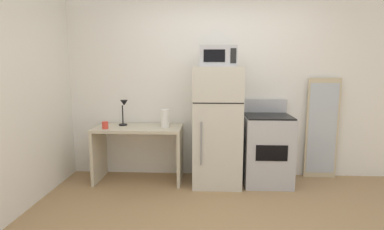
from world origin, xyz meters
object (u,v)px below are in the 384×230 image
at_px(desk, 139,143).
at_px(leaning_mirror, 322,129).
at_px(microwave, 218,56).
at_px(oven_range, 267,149).
at_px(desk_lamp, 124,108).
at_px(refrigerator, 217,126).
at_px(coffee_mug, 105,125).
at_px(paper_towel_roll, 165,118).

relative_size(desk, leaning_mirror, 0.83).
bearing_deg(leaning_mirror, microwave, -168.34).
bearing_deg(oven_range, desk_lamp, 177.59).
bearing_deg(microwave, leaning_mirror, 11.66).
xyz_separation_m(desk_lamp, refrigerator, (1.27, -0.11, -0.22)).
relative_size(microwave, leaning_mirror, 0.33).
height_order(coffee_mug, microwave, microwave).
relative_size(coffee_mug, leaning_mirror, 0.07).
xyz_separation_m(coffee_mug, microwave, (1.46, 0.10, 0.88)).
xyz_separation_m(coffee_mug, leaning_mirror, (2.92, 0.40, -0.10)).
distance_m(desk_lamp, leaning_mirror, 2.75).
bearing_deg(oven_range, microwave, -175.96).
xyz_separation_m(desk, microwave, (1.05, -0.06, 1.16)).
height_order(paper_towel_roll, leaning_mirror, leaning_mirror).
bearing_deg(microwave, desk, 176.84).
relative_size(oven_range, leaning_mirror, 0.79).
distance_m(desk_lamp, microwave, 1.45).
bearing_deg(desk_lamp, coffee_mug, -129.86).
relative_size(coffee_mug, refrigerator, 0.06).
relative_size(paper_towel_roll, microwave, 0.52).
height_order(coffee_mug, refrigerator, refrigerator).
distance_m(desk_lamp, paper_towel_roll, 0.60).
xyz_separation_m(desk_lamp, coffee_mug, (-0.19, -0.23, -0.19)).
relative_size(microwave, oven_range, 0.42).
height_order(paper_towel_roll, oven_range, oven_range).
bearing_deg(coffee_mug, microwave, 3.91).
relative_size(refrigerator, oven_range, 1.41).
xyz_separation_m(microwave, leaning_mirror, (1.47, 0.30, -0.98)).
bearing_deg(leaning_mirror, oven_range, -162.25).
height_order(oven_range, leaning_mirror, leaning_mirror).
relative_size(desk_lamp, microwave, 0.77).
xyz_separation_m(coffee_mug, refrigerator, (1.46, 0.12, -0.02)).
distance_m(oven_range, leaning_mirror, 0.87).
xyz_separation_m(coffee_mug, paper_towel_roll, (0.77, 0.14, 0.07)).
height_order(coffee_mug, oven_range, oven_range).
distance_m(microwave, leaning_mirror, 1.79).
height_order(microwave, oven_range, microwave).
bearing_deg(desk, leaning_mirror, 5.54).
bearing_deg(paper_towel_roll, refrigerator, -1.64).
bearing_deg(paper_towel_roll, desk_lamp, 171.35).
height_order(desk_lamp, leaning_mirror, leaning_mirror).
height_order(desk_lamp, microwave, microwave).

